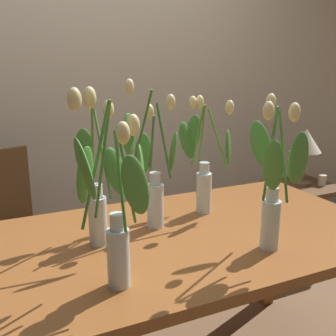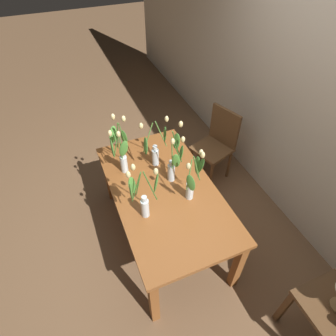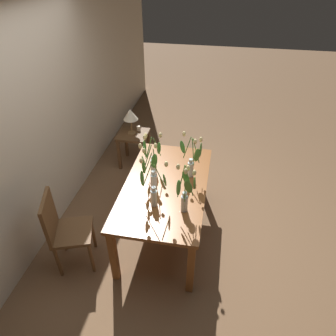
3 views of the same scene
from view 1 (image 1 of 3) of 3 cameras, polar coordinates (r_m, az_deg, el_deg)
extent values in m
cube|color=beige|center=(2.82, -11.24, 13.60)|extent=(9.00, 0.10, 2.70)
cube|color=brown|center=(1.61, 2.80, -9.86)|extent=(1.60, 0.90, 0.04)
cube|color=brown|center=(2.44, 14.09, -11.02)|extent=(0.07, 0.07, 0.70)
cylinder|color=silver|center=(1.48, 14.38, -7.87)|extent=(0.07, 0.07, 0.18)
cylinder|color=silver|center=(1.44, 14.67, -3.64)|extent=(0.04, 0.04, 0.05)
cylinder|color=silver|center=(1.49, 14.31, -8.94)|extent=(0.06, 0.06, 0.11)
cylinder|color=#3D752D|center=(1.45, 14.51, 2.76)|extent=(0.05, 0.09, 0.31)
ellipsoid|color=#F4E093|center=(1.48, 14.46, 9.12)|extent=(0.04, 0.04, 0.06)
ellipsoid|color=#4C8E38|center=(1.49, 13.09, 3.41)|extent=(0.09, 0.09, 0.18)
cylinder|color=#3D752D|center=(1.36, 16.14, 1.55)|extent=(0.02, 0.09, 0.29)
ellipsoid|color=#F4E093|center=(1.30, 17.59, 7.60)|extent=(0.04, 0.04, 0.06)
ellipsoid|color=#4C8E38|center=(1.34, 18.08, 1.37)|extent=(0.08, 0.03, 0.17)
cylinder|color=#3D752D|center=(1.36, 14.35, 1.72)|extent=(0.07, 0.05, 0.30)
ellipsoid|color=#F4E093|center=(1.30, 14.15, 7.94)|extent=(0.04, 0.04, 0.06)
ellipsoid|color=#4C8E38|center=(1.32, 14.77, 0.33)|extent=(0.06, 0.08, 0.17)
cylinder|color=silver|center=(1.78, 5.12, -3.57)|extent=(0.07, 0.07, 0.18)
cylinder|color=silver|center=(1.75, 5.20, 0.01)|extent=(0.04, 0.04, 0.05)
cylinder|color=silver|center=(1.79, 5.10, -4.48)|extent=(0.06, 0.06, 0.11)
cylinder|color=#56933D|center=(1.76, 4.27, 4.60)|extent=(0.02, 0.08, 0.27)
ellipsoid|color=#F4E093|center=(1.77, 3.53, 9.27)|extent=(0.04, 0.04, 0.06)
ellipsoid|color=#427F33|center=(1.77, 2.69, 3.96)|extent=(0.11, 0.05, 0.18)
cylinder|color=#56933D|center=(1.77, 4.83, 4.67)|extent=(0.02, 0.08, 0.28)
ellipsoid|color=#F4E093|center=(1.78, 4.55, 9.36)|extent=(0.04, 0.04, 0.06)
ellipsoid|color=#427F33|center=(1.79, 3.55, 4.92)|extent=(0.12, 0.06, 0.18)
cylinder|color=#56933D|center=(1.71, 7.09, 4.11)|extent=(0.07, 0.07, 0.26)
ellipsoid|color=#F4E093|center=(1.69, 8.79, 8.56)|extent=(0.04, 0.04, 0.06)
ellipsoid|color=#427F33|center=(1.74, 8.57, 2.81)|extent=(0.09, 0.09, 0.18)
cylinder|color=silver|center=(1.62, -1.84, -5.42)|extent=(0.07, 0.07, 0.18)
cylinder|color=silver|center=(1.58, -1.87, -1.51)|extent=(0.04, 0.04, 0.05)
cylinder|color=silver|center=(1.63, -1.83, -6.41)|extent=(0.06, 0.06, 0.11)
cylinder|color=#3D752D|center=(1.56, -0.61, 3.78)|extent=(0.06, 0.02, 0.30)
ellipsoid|color=#F4E093|center=(1.54, 0.38, 9.40)|extent=(0.04, 0.04, 0.06)
ellipsoid|color=#4C8E38|center=(1.60, 0.69, 2.29)|extent=(0.06, 0.10, 0.18)
cylinder|color=#3D752D|center=(1.59, -3.81, 4.97)|extent=(0.06, 0.10, 0.35)
ellipsoid|color=#F4E093|center=(1.60, -5.52, 11.51)|extent=(0.04, 0.04, 0.06)
ellipsoid|color=#4C8E38|center=(1.59, -5.61, 4.78)|extent=(0.08, 0.07, 0.18)
cylinder|color=#3D752D|center=(1.61, -2.31, 3.29)|extent=(0.02, 0.09, 0.25)
ellipsoid|color=#F4E093|center=(1.63, -2.68, 8.08)|extent=(0.04, 0.04, 0.06)
ellipsoid|color=#4C8E38|center=(1.65, -3.56, 2.06)|extent=(0.09, 0.05, 0.18)
cylinder|color=silver|center=(1.49, -9.97, -7.45)|extent=(0.07, 0.07, 0.18)
cylinder|color=silver|center=(1.45, -10.17, -3.24)|extent=(0.04, 0.04, 0.05)
cylinder|color=silver|center=(1.50, -9.92, -8.52)|extent=(0.06, 0.06, 0.11)
cylinder|color=#56933D|center=(1.36, -9.32, 2.00)|extent=(0.02, 0.12, 0.29)
ellipsoid|color=#F4E093|center=(1.28, -8.52, 8.24)|extent=(0.04, 0.04, 0.06)
ellipsoid|color=#427F33|center=(1.34, -7.40, -0.53)|extent=(0.11, 0.05, 0.18)
cylinder|color=#56933D|center=(1.47, -10.67, 3.12)|extent=(0.03, 0.11, 0.30)
ellipsoid|color=#F4E093|center=(1.50, -11.15, 9.39)|extent=(0.04, 0.04, 0.06)
ellipsoid|color=#427F33|center=(1.52, -11.83, 2.40)|extent=(0.07, 0.04, 0.17)
cylinder|color=silver|center=(1.21, -7.08, -12.65)|extent=(0.07, 0.07, 0.18)
cylinder|color=silver|center=(1.17, -7.26, -7.62)|extent=(0.04, 0.04, 0.05)
cylinder|color=silver|center=(1.23, -7.04, -13.90)|extent=(0.06, 0.06, 0.11)
cylinder|color=#478433|center=(1.09, -10.27, 0.32)|extent=(0.10, 0.02, 0.35)
ellipsoid|color=#F4E093|center=(1.05, -13.21, 9.52)|extent=(0.04, 0.04, 0.06)
ellipsoid|color=#4C8E38|center=(1.05, -11.77, -0.15)|extent=(0.06, 0.11, 0.18)
cylinder|color=#478433|center=(1.12, -5.93, -1.09)|extent=(0.05, 0.02, 0.28)
ellipsoid|color=#F4E093|center=(1.09, -4.98, 6.13)|extent=(0.04, 0.04, 0.06)
ellipsoid|color=#4C8E38|center=(1.15, -3.86, -0.77)|extent=(0.05, 0.12, 0.18)
cylinder|color=#478433|center=(1.14, -9.32, 0.87)|extent=(0.05, 0.06, 0.35)
ellipsoid|color=#F4E093|center=(1.13, -11.10, 9.83)|extent=(0.04, 0.04, 0.06)
ellipsoid|color=#4C8E38|center=(1.15, -11.73, -1.01)|extent=(0.08, 0.07, 0.17)
cylinder|color=#478433|center=(1.08, -6.80, -1.93)|extent=(0.01, 0.08, 0.27)
ellipsoid|color=#F4E093|center=(1.02, -6.43, 4.99)|extent=(0.04, 0.04, 0.06)
ellipsoid|color=#4C8E38|center=(1.05, -4.65, -2.46)|extent=(0.11, 0.03, 0.18)
cube|color=brown|center=(2.36, -21.30, -9.84)|extent=(0.51, 0.51, 0.04)
cylinder|color=brown|center=(2.38, -15.21, -15.36)|extent=(0.04, 0.04, 0.43)
cylinder|color=brown|center=(2.66, -18.86, -12.39)|extent=(0.04, 0.04, 0.43)
cube|color=brown|center=(3.02, 18.77, -2.62)|extent=(0.44, 0.44, 0.04)
cube|color=brown|center=(2.86, 18.16, -9.41)|extent=(0.04, 0.04, 0.51)
cube|color=brown|center=(3.12, 13.40, -7.01)|extent=(0.04, 0.04, 0.51)
cube|color=brown|center=(3.36, 18.53, -5.82)|extent=(0.04, 0.04, 0.51)
cylinder|color=olive|center=(3.03, 18.59, -2.03)|extent=(0.12, 0.12, 0.02)
cylinder|color=olive|center=(3.00, 18.77, 0.15)|extent=(0.02, 0.02, 0.22)
cone|color=#F2E5C6|center=(2.96, 19.07, 3.72)|extent=(0.22, 0.22, 0.16)
cylinder|color=beige|center=(3.04, 21.13, -1.63)|extent=(0.06, 0.06, 0.07)
camera|label=2|loc=(2.66, 55.39, 37.31)|focal=29.76mm
camera|label=3|loc=(2.49, -102.41, 34.02)|focal=32.46mm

